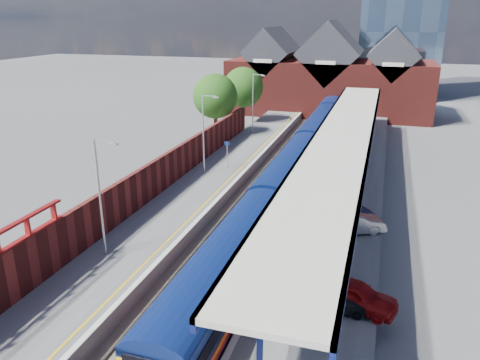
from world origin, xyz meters
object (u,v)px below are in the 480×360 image
object	(u,v)px
parked_car_red	(354,294)
lamp_post_d	(254,100)
lamp_post_b	(101,191)
parked_car_blue	(345,214)
parked_car_dark	(329,296)
train	(307,147)
platform_sign	(227,150)
parked_car_silver	(352,222)
lamp_post_c	(205,129)

from	to	relation	value
parked_car_red	lamp_post_d	bearing A→B (deg)	36.94
lamp_post_d	lamp_post_b	bearing A→B (deg)	-90.00
parked_car_blue	parked_car_dark	bearing A→B (deg)	159.38
train	platform_sign	xyz separation A→B (m)	(-6.49, -5.36, 0.57)
train	parked_car_blue	xyz separation A→B (m)	(5.08, -14.52, -0.53)
train	lamp_post_b	size ratio (longest dim) A/B	9.42
parked_car_silver	parked_car_red	bearing A→B (deg)	160.29
lamp_post_c	platform_sign	world-z (taller)	lamp_post_c
lamp_post_d	parked_car_blue	distance (m)	26.74
train	lamp_post_d	distance (m)	12.02
lamp_post_c	platform_sign	distance (m)	3.34
parked_car_silver	parked_car_dark	distance (m)	8.78
platform_sign	parked_car_silver	distance (m)	16.22
lamp_post_b	parked_car_red	xyz separation A→B (m)	(14.23, -1.16, -3.29)
lamp_post_d	lamp_post_c	bearing A→B (deg)	-90.00
parked_car_red	parked_car_silver	distance (m)	8.47
parked_car_dark	parked_car_blue	size ratio (longest dim) A/B	0.99
parked_car_dark	parked_car_red	bearing A→B (deg)	-78.60
train	platform_sign	bearing A→B (deg)	-140.44
parked_car_dark	train	bearing A→B (deg)	7.37
lamp_post_b	platform_sign	world-z (taller)	lamp_post_b
lamp_post_c	parked_car_blue	bearing A→B (deg)	-28.96
lamp_post_b	parked_car_blue	xyz separation A→B (m)	(12.93, 8.84, -3.40)
lamp_post_b	parked_car_dark	bearing A→B (deg)	-6.52
lamp_post_d	parked_car_dark	bearing A→B (deg)	-68.68
lamp_post_b	lamp_post_d	world-z (taller)	same
lamp_post_c	platform_sign	size ratio (longest dim) A/B	2.80
lamp_post_c	parked_car_dark	size ratio (longest dim) A/B	1.65
platform_sign	parked_car_blue	distance (m)	14.79
lamp_post_c	lamp_post_d	xyz separation A→B (m)	(0.00, 16.00, 0.00)
lamp_post_b	lamp_post_c	bearing A→B (deg)	90.00
lamp_post_c	platform_sign	bearing A→B (deg)	55.74
parked_car_blue	platform_sign	bearing A→B (deg)	30.24
parked_car_silver	parked_car_dark	world-z (taller)	parked_car_silver
lamp_post_d	parked_car_silver	xyz separation A→B (m)	(13.49, -24.72, -3.29)
lamp_post_c	lamp_post_d	world-z (taller)	same
parked_car_silver	lamp_post_d	bearing A→B (deg)	3.93
platform_sign	train	bearing A→B (deg)	39.56
platform_sign	parked_car_blue	xyz separation A→B (m)	(11.57, -9.16, -1.09)
train	parked_car_blue	distance (m)	15.39
platform_sign	parked_car_blue	size ratio (longest dim) A/B	0.58
parked_car_dark	parked_car_blue	xyz separation A→B (m)	(-0.14, 10.34, -0.02)
parked_car_red	parked_car_dark	bearing A→B (deg)	119.58
parked_car_silver	parked_car_dark	xyz separation A→B (m)	(-0.42, -8.77, -0.08)
lamp_post_b	parked_car_silver	distance (m)	15.68
parked_car_red	parked_car_dark	size ratio (longest dim) A/B	0.97
parked_car_silver	parked_car_blue	size ratio (longest dim) A/B	0.99
lamp_post_c	parked_car_silver	distance (m)	16.40
lamp_post_c	lamp_post_d	distance (m)	16.00
parked_car_silver	parked_car_blue	world-z (taller)	parked_car_silver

